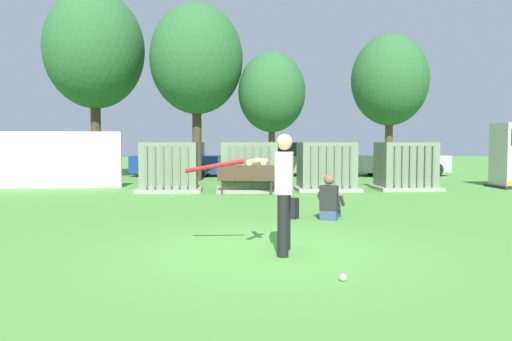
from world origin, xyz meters
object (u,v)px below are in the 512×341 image
object	(u,v)px
transformer_east	(405,167)
parked_car_left_of_center	(289,160)
sports_ball	(343,277)
transformer_mid_west	(248,168)
parked_car_leftmost	(178,160)
park_bench	(247,177)
seated_spectator	(330,201)
transformer_west	(170,168)
batter	(280,187)
parked_car_right_of_center	(403,160)
transformer_mid_east	(326,167)
backpack	(291,208)

from	to	relation	value
transformer_east	parked_car_left_of_center	size ratio (longest dim) A/B	0.49
sports_ball	parked_car_left_of_center	xyz separation A→B (m)	(1.83, 18.04, 0.71)
transformer_mid_west	parked_car_leftmost	bearing A→B (deg)	111.61
sports_ball	parked_car_left_of_center	bearing A→B (deg)	84.20
park_bench	seated_spectator	bearing A→B (deg)	-73.40
transformer_east	transformer_west	bearing A→B (deg)	-179.38
batter	seated_spectator	distance (m)	3.42
transformer_west	parked_car_right_of_center	bearing A→B (deg)	33.78
transformer_east	parked_car_right_of_center	size ratio (longest dim) A/B	0.49
transformer_west	parked_car_right_of_center	world-z (taller)	same
batter	sports_ball	distance (m)	1.86
transformer_mid_west	seated_spectator	xyz separation A→B (m)	(1.40, -6.01, -0.41)
transformer_mid_west	parked_car_right_of_center	distance (m)	10.75
transformer_mid_east	parked_car_left_of_center	size ratio (longest dim) A/B	0.49
parked_car_right_of_center	park_bench	bearing A→B (deg)	-134.63
transformer_mid_east	transformer_east	world-z (taller)	same
transformer_east	parked_car_leftmost	world-z (taller)	same
transformer_west	parked_car_right_of_center	size ratio (longest dim) A/B	0.49
sports_ball	transformer_west	bearing A→B (deg)	106.29
transformer_mid_west	parked_car_leftmost	xyz separation A→B (m)	(-2.99, 7.55, -0.04)
backpack	parked_car_right_of_center	xyz separation A→B (m)	(7.38, 13.04, 0.54)
backpack	parked_car_left_of_center	world-z (taller)	parked_car_left_of_center
transformer_mid_east	batter	size ratio (longest dim) A/B	1.21
park_bench	parked_car_leftmost	bearing A→B (deg)	108.72
transformer_west	backpack	size ratio (longest dim) A/B	4.77
park_bench	sports_ball	distance (m)	9.64
transformer_mid_east	parked_car_left_of_center	xyz separation A→B (m)	(-0.26, 7.33, -0.04)
transformer_east	sports_ball	world-z (taller)	transformer_east
park_bench	transformer_mid_west	bearing A→B (deg)	83.81
transformer_west	sports_ball	xyz separation A→B (m)	(3.13, -10.72, -0.74)
parked_car_left_of_center	park_bench	bearing A→B (deg)	-106.41
transformer_west	parked_car_leftmost	distance (m)	7.41
transformer_mid_east	parked_car_left_of_center	world-z (taller)	same
transformer_east	seated_spectator	world-z (taller)	transformer_east
transformer_mid_east	transformer_east	xyz separation A→B (m)	(2.77, 0.10, 0.00)
parked_car_left_of_center	seated_spectator	bearing A→B (deg)	-94.15
transformer_mid_east	parked_car_leftmost	size ratio (longest dim) A/B	0.48
transformer_mid_west	seated_spectator	world-z (taller)	transformer_mid_west
park_bench	backpack	xyz separation A→B (m)	(0.70, -4.86, -0.32)
seated_spectator	parked_car_right_of_center	xyz separation A→B (m)	(6.57, 13.22, 0.38)
transformer_mid_west	backpack	bearing A→B (deg)	-84.20
batter	parked_car_right_of_center	distance (m)	18.13
sports_ball	parked_car_left_of_center	size ratio (longest dim) A/B	0.02
seated_spectator	transformer_mid_west	bearing A→B (deg)	103.10
parked_car_leftmost	parked_car_left_of_center	size ratio (longest dim) A/B	1.03
transformer_east	sports_ball	bearing A→B (deg)	-114.22
transformer_mid_west	batter	bearing A→B (deg)	-90.10
transformer_mid_east	parked_car_left_of_center	bearing A→B (deg)	92.01
transformer_east	parked_car_right_of_center	bearing A→B (deg)	69.84
parked_car_leftmost	parked_car_right_of_center	size ratio (longest dim) A/B	1.03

